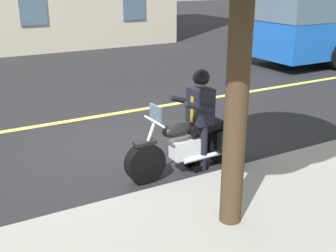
# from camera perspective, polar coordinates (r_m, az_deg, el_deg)

# --- Properties ---
(ground_plane) EXTENTS (80.00, 80.00, 0.00)m
(ground_plane) POSITION_cam_1_polar(r_m,az_deg,el_deg) (8.21, -6.65, -2.95)
(ground_plane) COLOR black
(lane_center_stripe) EXTENTS (60.00, 0.16, 0.01)m
(lane_center_stripe) POSITION_cam_1_polar(r_m,az_deg,el_deg) (9.97, -11.11, 1.02)
(lane_center_stripe) COLOR #E5DB4C
(lane_center_stripe) RESTS_ON ground_plane
(motorcycle_main) EXTENTS (2.22, 0.63, 1.26)m
(motorcycle_main) POSITION_cam_1_polar(r_m,az_deg,el_deg) (7.08, 2.93, -2.66)
(motorcycle_main) COLOR black
(motorcycle_main) RESTS_ON ground_plane
(rider_main) EXTENTS (0.63, 0.56, 1.74)m
(rider_main) POSITION_cam_1_polar(r_m,az_deg,el_deg) (6.99, 4.29, 2.08)
(rider_main) COLOR black
(rider_main) RESTS_ON ground_plane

